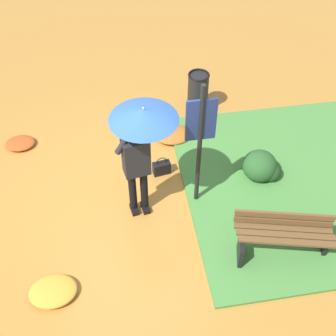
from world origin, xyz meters
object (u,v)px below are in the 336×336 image
Objects in this scene: person_with_umbrella at (140,136)px; handbag at (162,168)px; info_sign_post at (200,134)px; trash_bin at (198,92)px; park_bench at (284,235)px.

person_with_umbrella is 1.64m from handbag.
handbag is (-0.46, 0.69, -1.32)m from info_sign_post.
person_with_umbrella is at bearing -118.91° from handbag.
info_sign_post is 1.56m from handbag.
handbag is 1.93m from trash_bin.
trash_bin is (0.51, 2.32, -1.03)m from info_sign_post.
info_sign_post reaches higher than trash_bin.
trash_bin is at bearing 59.29° from handbag.
handbag is at bearing -120.71° from trash_bin.
park_bench is 1.71× the size of trash_bin.
handbag is 0.44× the size of trash_bin.
info_sign_post is 2.76× the size of trash_bin.
trash_bin is (-0.52, 3.51, 0.02)m from park_bench.
person_with_umbrella is at bearing -120.17° from trash_bin.
handbag is 0.26× the size of park_bench.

